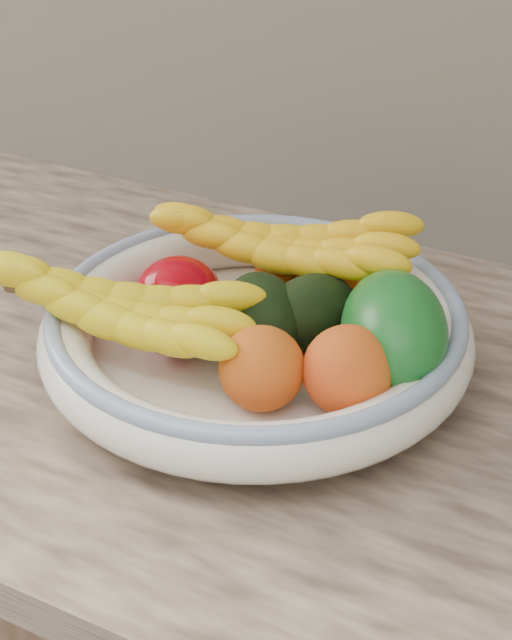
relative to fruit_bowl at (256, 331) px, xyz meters
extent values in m
cube|color=tan|center=(0.00, 0.02, -0.07)|extent=(2.44, 0.66, 0.04)
cube|color=beige|center=(0.00, 0.33, 0.20)|extent=(2.40, 0.02, 0.50)
cylinder|color=white|center=(0.00, 0.00, -0.04)|extent=(0.13, 0.13, 0.02)
cylinder|color=white|center=(0.00, 0.00, -0.03)|extent=(0.32, 0.32, 0.01)
torus|color=white|center=(0.00, 0.00, 0.00)|extent=(0.39, 0.39, 0.05)
torus|color=#365A98|center=(0.00, 0.00, 0.02)|extent=(0.37, 0.37, 0.02)
ellipsoid|color=#F55F05|center=(-0.02, 0.09, 0.01)|extent=(0.06, 0.06, 0.05)
ellipsoid|color=#FF5F05|center=(0.03, 0.11, 0.01)|extent=(0.07, 0.07, 0.05)
ellipsoid|color=#A1000C|center=(-0.08, 0.00, 0.01)|extent=(0.10, 0.10, 0.07)
ellipsoid|color=#B2000C|center=(-0.06, -0.04, 0.01)|extent=(0.07, 0.07, 0.06)
ellipsoid|color=black|center=(0.00, 0.00, 0.02)|extent=(0.12, 0.12, 0.07)
ellipsoid|color=black|center=(0.04, 0.03, 0.02)|extent=(0.10, 0.12, 0.07)
ellipsoid|color=#10571B|center=(0.12, 0.01, 0.03)|extent=(0.17, 0.18, 0.12)
ellipsoid|color=orange|center=(0.04, -0.07, 0.02)|extent=(0.09, 0.09, 0.07)
ellipsoid|color=orange|center=(0.11, -0.05, 0.02)|extent=(0.10, 0.10, 0.08)
camera|label=1|loc=(0.34, -0.66, 0.47)|focal=55.00mm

